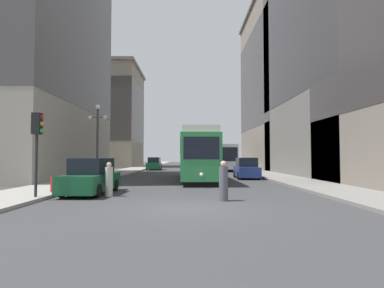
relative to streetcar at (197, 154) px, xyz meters
name	(u,v)px	position (x,y,z in m)	size (l,w,h in m)	color
ground_plane	(189,208)	(-0.62, -13.89, -2.10)	(200.00, 200.00, 0.00)	#38383A
sidewalk_left	(141,168)	(-8.70, 26.11, -2.03)	(3.49, 120.00, 0.15)	gray
sidewalk_right	(237,168)	(7.45, 26.11, -2.03)	(3.49, 120.00, 0.15)	gray
streetcar	(197,154)	(0.00, 0.00, 0.00)	(2.88, 13.22, 3.89)	black
transit_bus	(221,156)	(3.92, 17.78, -0.15)	(2.98, 12.20, 3.45)	black
parked_car_left_near	(91,177)	(-5.65, -9.46, -1.26)	(2.04, 4.64, 1.82)	black
parked_car_left_mid	(154,164)	(-5.65, 19.07, -1.26)	(1.91, 4.49, 1.82)	black
parked_car_right_far	(246,169)	(4.40, 1.59, -1.26)	(1.99, 4.48, 1.82)	black
pedestrian_crossing_near	(224,182)	(0.86, -12.04, -1.30)	(0.39, 0.39, 1.72)	#4C4C56
pedestrian_crossing_far	(109,180)	(-4.49, -10.47, -1.34)	(0.37, 0.37, 1.64)	beige
traffic_light_near_left	(37,132)	(-7.33, -11.76, 0.89)	(0.47, 0.36, 3.69)	#232328
lamp_post_left_near	(97,130)	(-7.55, -2.15, 1.78)	(1.41, 0.36, 5.71)	#333338
fire_hydrant	(53,184)	(-7.39, -9.93, -1.58)	(0.26, 0.26, 0.75)	red
building_left_corner	(18,35)	(-16.77, 3.33, 11.28)	(13.26, 19.36, 25.97)	#A89E8E
building_left_midblock	(103,116)	(-17.35, 33.90, 7.71)	(14.42, 14.88, 19.10)	gray
building_right_corner	(344,17)	(14.75, 4.44, 13.67)	(11.70, 20.39, 30.58)	slate
building_right_far	(300,84)	(16.76, 21.82, 11.13)	(15.72, 20.80, 25.69)	slate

